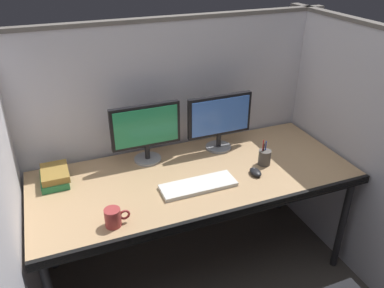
% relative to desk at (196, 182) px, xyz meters
% --- Properties ---
extents(cubicle_partition_rear, '(2.21, 0.06, 1.57)m').
position_rel_desk_xyz_m(cubicle_partition_rear, '(0.00, 0.46, 0.10)').
color(cubicle_partition_rear, silver).
rests_on(cubicle_partition_rear, ground).
extents(cubicle_partition_left, '(0.06, 1.41, 1.57)m').
position_rel_desk_xyz_m(cubicle_partition_left, '(-0.99, -0.09, 0.10)').
color(cubicle_partition_left, silver).
rests_on(cubicle_partition_left, ground).
extents(cubicle_partition_right, '(0.06, 1.41, 1.57)m').
position_rel_desk_xyz_m(cubicle_partition_right, '(0.99, -0.09, 0.10)').
color(cubicle_partition_right, silver).
rests_on(cubicle_partition_right, ground).
extents(desk, '(1.90, 0.80, 0.74)m').
position_rel_desk_xyz_m(desk, '(0.00, 0.00, 0.00)').
color(desk, tan).
rests_on(desk, ground).
extents(monitor_left, '(0.43, 0.17, 0.37)m').
position_rel_desk_xyz_m(monitor_left, '(-0.22, 0.28, 0.27)').
color(monitor_left, gray).
rests_on(monitor_left, desk).
extents(monitor_right, '(0.43, 0.17, 0.37)m').
position_rel_desk_xyz_m(monitor_right, '(0.27, 0.25, 0.27)').
color(monitor_right, gray).
rests_on(monitor_right, desk).
extents(keyboard_main, '(0.43, 0.15, 0.02)m').
position_rel_desk_xyz_m(keyboard_main, '(-0.03, -0.12, 0.06)').
color(keyboard_main, silver).
rests_on(keyboard_main, desk).
extents(computer_mouse, '(0.06, 0.10, 0.04)m').
position_rel_desk_xyz_m(computer_mouse, '(0.33, -0.12, 0.07)').
color(computer_mouse, black).
rests_on(computer_mouse, desk).
extents(book_stack, '(0.16, 0.22, 0.08)m').
position_rel_desk_xyz_m(book_stack, '(-0.78, 0.23, 0.09)').
color(book_stack, '#26723F').
rests_on(book_stack, desk).
extents(coffee_mug, '(0.13, 0.08, 0.09)m').
position_rel_desk_xyz_m(coffee_mug, '(-0.54, -0.26, 0.10)').
color(coffee_mug, '#993333').
rests_on(coffee_mug, desk).
extents(pen_cup, '(0.08, 0.08, 0.17)m').
position_rel_desk_xyz_m(pen_cup, '(0.44, -0.04, 0.10)').
color(pen_cup, '#4C4742').
rests_on(pen_cup, desk).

